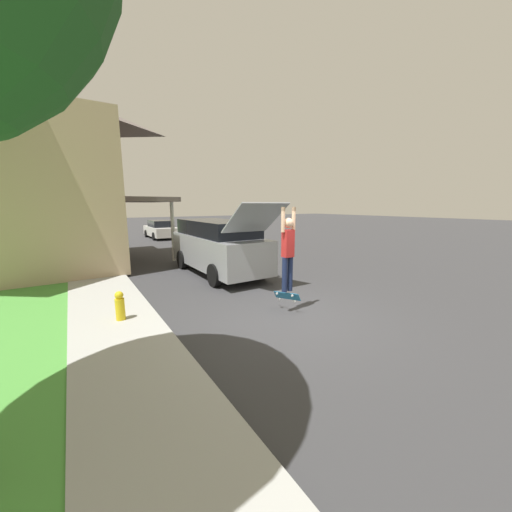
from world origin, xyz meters
The scene contains 7 objects.
ground_plane centered at (0.00, 0.00, 0.00)m, with size 120.00×120.00×0.00m, color #333335.
sidewalk centered at (-3.60, 6.00, 0.05)m, with size 1.80×80.00×0.10m.
suv_parked centered at (0.45, 4.95, 1.10)m, with size 2.03×5.90×2.72m.
car_down_street centered at (1.80, 18.44, 0.69)m, with size 1.89×4.35×1.42m.
skateboarder centered at (0.09, 0.27, 1.61)m, with size 0.41×0.24×2.05m.
skateboard centered at (0.15, 0.35, 0.39)m, with size 0.30×0.76×0.30m.
fire_hydrant centered at (-3.48, 1.75, 0.42)m, with size 0.20×0.20×0.66m.
Camera 1 is at (-4.22, -4.99, 2.64)m, focal length 20.00 mm.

